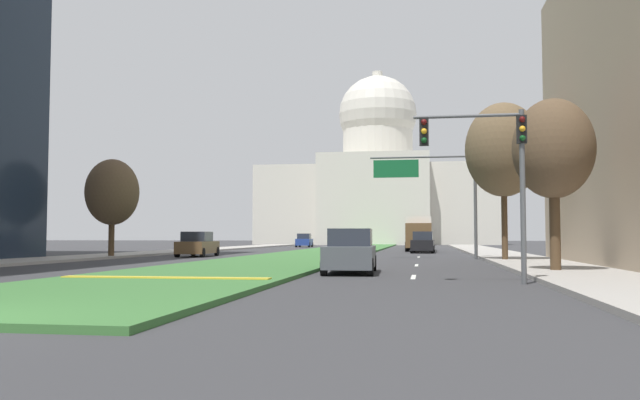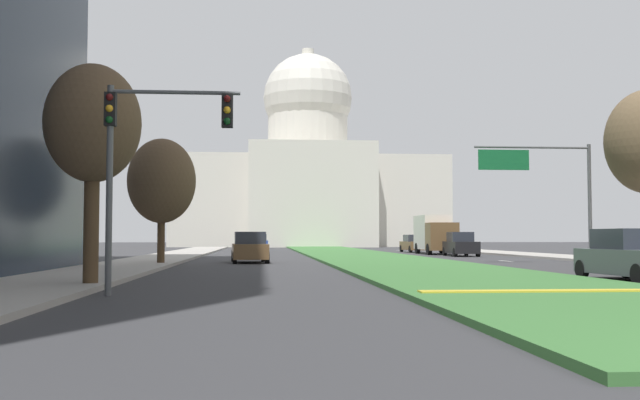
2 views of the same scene
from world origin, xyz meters
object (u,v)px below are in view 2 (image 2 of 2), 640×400
at_px(capitol_building, 308,179).
at_px(sedan_lead_stopped, 631,257).
at_px(sedan_midblock, 250,248).
at_px(traffic_light_near_left, 145,142).
at_px(street_tree_left_mid, 162,181).
at_px(sedan_very_far, 259,243).
at_px(sedan_distant, 461,245).
at_px(street_tree_left_near, 93,126).
at_px(box_truck_delivery, 435,234).
at_px(overhead_guide_sign, 546,177).
at_px(sedan_far_horizon, 414,244).

height_order(capitol_building, sedan_lead_stopped, capitol_building).
relative_size(sedan_lead_stopped, sedan_midblock, 0.98).
bearing_deg(traffic_light_near_left, street_tree_left_mid, 96.34).
xyz_separation_m(traffic_light_near_left, sedan_very_far, (2.63, 61.01, -3.00)).
height_order(traffic_light_near_left, sedan_distant, traffic_light_near_left).
relative_size(traffic_light_near_left, street_tree_left_near, 0.82).
xyz_separation_m(sedan_midblock, sedan_distant, (15.31, 12.11, 0.03)).
relative_size(street_tree_left_near, box_truck_delivery, 0.99).
distance_m(overhead_guide_sign, box_truck_delivery, 21.07).
relative_size(sedan_far_horizon, box_truck_delivery, 0.67).
bearing_deg(box_truck_delivery, sedan_lead_stopped, -93.60).
bearing_deg(sedan_far_horizon, sedan_distant, -87.60).
xyz_separation_m(capitol_building, box_truck_delivery, (7.30, -49.59, -8.38)).
bearing_deg(sedan_very_far, overhead_guide_sign, -68.94).
xyz_separation_m(overhead_guide_sign, sedan_far_horizon, (-1.32, 28.24, -3.92)).
xyz_separation_m(sedan_lead_stopped, sedan_very_far, (-12.26, 56.43, 0.00)).
bearing_deg(overhead_guide_sign, traffic_light_near_left, -132.12).
xyz_separation_m(sedan_lead_stopped, box_truck_delivery, (2.29, 36.50, 0.88)).
distance_m(capitol_building, sedan_very_far, 31.90).
xyz_separation_m(street_tree_left_near, sedan_lead_stopped, (16.75, 1.91, -3.78)).
bearing_deg(street_tree_left_near, capitol_building, 82.40).
bearing_deg(sedan_midblock, box_truck_delivery, 51.02).
xyz_separation_m(sedan_midblock, box_truck_delivery, (14.92, 18.43, 0.87)).
distance_m(capitol_building, street_tree_left_near, 88.94).
xyz_separation_m(sedan_distant, sedan_very_far, (-14.95, 26.26, -0.03)).
bearing_deg(sedan_midblock, traffic_light_near_left, -95.70).
height_order(street_tree_left_near, sedan_very_far, street_tree_left_near).
xyz_separation_m(sedan_distant, box_truck_delivery, (-0.40, 6.32, 0.85)).
bearing_deg(street_tree_left_mid, capitol_building, 80.58).
bearing_deg(capitol_building, sedan_very_far, -103.73).
xyz_separation_m(street_tree_left_near, sedan_midblock, (4.13, 19.97, -3.78)).
bearing_deg(capitol_building, traffic_light_near_left, -96.22).
bearing_deg(sedan_far_horizon, street_tree_left_near, -112.38).
relative_size(overhead_guide_sign, street_tree_left_mid, 1.02).
distance_m(sedan_lead_stopped, sedan_far_horizon, 43.97).
xyz_separation_m(street_tree_left_mid, sedan_very_far, (4.70, 42.34, -3.41)).
distance_m(sedan_far_horizon, sedan_very_far, 19.06).
distance_m(street_tree_left_near, sedan_far_horizon, 49.70).
distance_m(sedan_midblock, sedan_far_horizon, 29.76).
bearing_deg(street_tree_left_mid, traffic_light_near_left, -83.66).
xyz_separation_m(street_tree_left_near, box_truck_delivery, (19.05, 38.40, -2.91)).
height_order(traffic_light_near_left, street_tree_left_near, street_tree_left_near).
xyz_separation_m(street_tree_left_mid, sedan_far_horizon, (19.07, 29.82, -3.45)).
bearing_deg(street_tree_left_near, sedan_distant, 58.78).
relative_size(overhead_guide_sign, street_tree_left_near, 1.03).
bearing_deg(street_tree_left_near, sedan_midblock, 78.32).
distance_m(street_tree_left_mid, sedan_far_horizon, 35.57).
xyz_separation_m(overhead_guide_sign, street_tree_left_mid, (-20.39, -1.59, -0.48)).
distance_m(sedan_midblock, sedan_very_far, 38.37).
xyz_separation_m(traffic_light_near_left, sedan_far_horizon, (17.00, 48.49, -3.03)).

